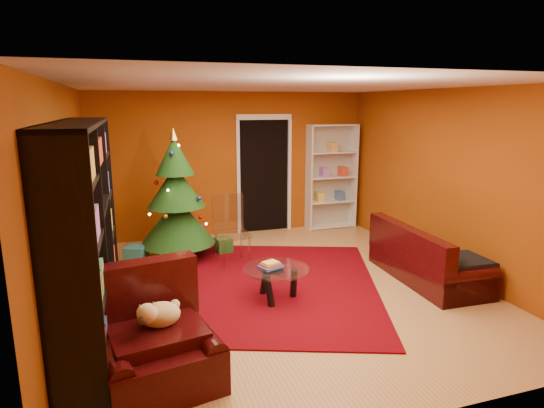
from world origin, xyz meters
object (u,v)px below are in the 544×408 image
object	(u,v)px
gift_box_green	(223,245)
sofa	(428,252)
white_bookshelf	(331,177)
coffee_table	(276,283)
christmas_tree	(176,197)
dog	(161,315)
gift_box_teal	(136,255)
media_unit	(86,235)
rug	(267,285)
armchair	(158,340)
gift_box_red	(197,232)
acrylic_chair	(232,235)

from	to	relation	value
gift_box_green	sofa	xyz separation A→B (m)	(2.44, -2.01, 0.27)
white_bookshelf	gift_box_green	bearing A→B (deg)	-157.96
coffee_table	gift_box_green	bearing A→B (deg)	96.62
christmas_tree	dog	bearing A→B (deg)	-98.85
gift_box_teal	media_unit	bearing A→B (deg)	-102.41
rug	gift_box_teal	xyz separation A→B (m)	(-1.65, 1.38, 0.14)
rug	armchair	world-z (taller)	armchair
media_unit	coffee_table	size ratio (longest dim) A/B	3.55
gift_box_red	white_bookshelf	xyz separation A→B (m)	(2.62, -0.02, 0.88)
media_unit	armchair	world-z (taller)	media_unit
rug	acrylic_chair	xyz separation A→B (m)	(-0.26, 0.92, 0.47)
coffee_table	christmas_tree	bearing A→B (deg)	116.26
gift_box_green	media_unit	bearing A→B (deg)	-128.51
gift_box_red	sofa	distance (m)	4.01
gift_box_teal	armchair	distance (m)	3.17
media_unit	sofa	distance (m)	4.37
gift_box_red	sofa	xyz separation A→B (m)	(2.73, -2.93, 0.27)
rug	armchair	distance (m)	2.39
white_bookshelf	sofa	xyz separation A→B (m)	(0.11, -2.91, -0.61)
gift_box_green	christmas_tree	bearing A→B (deg)	-175.29
dog	acrylic_chair	xyz separation A→B (m)	(1.24, 2.64, -0.13)
gift_box_red	dog	bearing A→B (deg)	-102.66
rug	dog	distance (m)	2.36
media_unit	armchair	size ratio (longest dim) A/B	2.80
media_unit	gift_box_red	xyz separation A→B (m)	(1.56, 3.25, -0.99)
gift_box_green	armchair	size ratio (longest dim) A/B	0.24
gift_box_green	gift_box_red	xyz separation A→B (m)	(-0.29, 0.92, -0.00)
gift_box_green	dog	bearing A→B (deg)	-110.62
armchair	acrylic_chair	distance (m)	2.99
rug	gift_box_green	xyz separation A→B (m)	(-0.27, 1.54, 0.11)
media_unit	gift_box_red	world-z (taller)	media_unit
christmas_tree	gift_box_teal	world-z (taller)	christmas_tree
rug	acrylic_chair	size ratio (longest dim) A/B	3.52
rug	acrylic_chair	bearing A→B (deg)	105.91
rug	sofa	distance (m)	2.25
coffee_table	dog	bearing A→B (deg)	-139.42
gift_box_red	gift_box_teal	bearing A→B (deg)	-134.96
gift_box_teal	gift_box_red	xyz separation A→B (m)	(1.09, 1.09, -0.02)
gift_box_red	sofa	bearing A→B (deg)	-46.98
armchair	acrylic_chair	size ratio (longest dim) A/B	1.09
rug	gift_box_teal	world-z (taller)	gift_box_teal
gift_box_red	gift_box_green	bearing A→B (deg)	-72.63
christmas_tree	acrylic_chair	distance (m)	1.07
dog	acrylic_chair	size ratio (longest dim) A/B	0.42
media_unit	dog	world-z (taller)	media_unit
gift_box_teal	armchair	world-z (taller)	armchair
gift_box_red	sofa	size ratio (longest dim) A/B	0.13
media_unit	acrylic_chair	world-z (taller)	media_unit
white_bookshelf	acrylic_chair	distance (m)	2.83
sofa	coffee_table	xyz separation A→B (m)	(-2.21, -0.01, -0.18)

